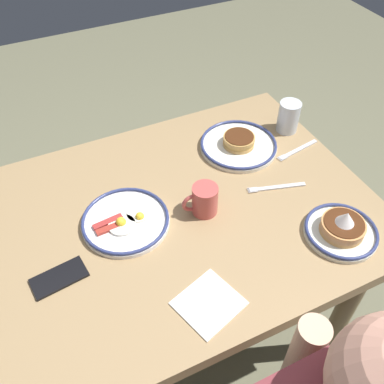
{
  "coord_description": "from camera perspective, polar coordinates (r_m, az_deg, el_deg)",
  "views": [
    {
      "loc": [
        0.34,
        0.79,
        1.73
      ],
      "look_at": [
        -0.05,
        -0.03,
        0.79
      ],
      "focal_mm": 39.49,
      "sensor_mm": 36.0,
      "label": 1
    }
  ],
  "objects": [
    {
      "name": "ground_plane",
      "position": [
        1.93,
        -0.92,
        -17.66
      ],
      "size": [
        6.0,
        6.0,
        0.0
      ],
      "primitive_type": "plane",
      "color": "#6B694F"
    },
    {
      "name": "dining_table",
      "position": [
        1.37,
        -1.25,
        -5.3
      ],
      "size": [
        1.17,
        0.89,
        0.76
      ],
      "color": "#9A7C53",
      "rests_on": "ground_plane"
    },
    {
      "name": "plate_near_main",
      "position": [
        1.26,
        -8.96,
        -3.87
      ],
      "size": [
        0.26,
        0.26,
        0.04
      ],
      "color": "white",
      "rests_on": "dining_table"
    },
    {
      "name": "plate_center_pancakes",
      "position": [
        1.5,
        6.3,
        6.44
      ],
      "size": [
        0.27,
        0.27,
        0.05
      ],
      "color": "silver",
      "rests_on": "dining_table"
    },
    {
      "name": "plate_far_companion",
      "position": [
        1.29,
        19.57,
        -4.76
      ],
      "size": [
        0.21,
        0.21,
        0.09
      ],
      "color": "silver",
      "rests_on": "dining_table"
    },
    {
      "name": "coffee_mug",
      "position": [
        1.25,
        1.62,
        -1.04
      ],
      "size": [
        0.11,
        0.08,
        0.1
      ],
      "color": "#BF4C47",
      "rests_on": "dining_table"
    },
    {
      "name": "drinking_glass",
      "position": [
        1.59,
        12.86,
        9.7
      ],
      "size": [
        0.08,
        0.08,
        0.12
      ],
      "color": "silver",
      "rests_on": "dining_table"
    },
    {
      "name": "cell_phone",
      "position": [
        1.19,
        -17.5,
        -10.97
      ],
      "size": [
        0.15,
        0.09,
        0.01
      ],
      "primitive_type": "cube",
      "rotation": [
        0.0,
        0.0,
        0.13
      ],
      "color": "black",
      "rests_on": "dining_table"
    },
    {
      "name": "paper_napkin",
      "position": [
        1.1,
        2.29,
        -14.77
      ],
      "size": [
        0.19,
        0.18,
        0.0
      ],
      "primitive_type": "cube",
      "rotation": [
        0.0,
        0.0,
        0.31
      ],
      "color": "white",
      "rests_on": "dining_table"
    },
    {
      "name": "fork_near",
      "position": [
        1.38,
        11.29,
        0.62
      ],
      "size": [
        0.19,
        0.07,
        0.01
      ],
      "color": "silver",
      "rests_on": "dining_table"
    },
    {
      "name": "fork_far",
      "position": [
        1.53,
        14.05,
        5.5
      ],
      "size": [
        0.18,
        0.05,
        0.01
      ],
      "color": "silver",
      "rests_on": "dining_table"
    }
  ]
}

